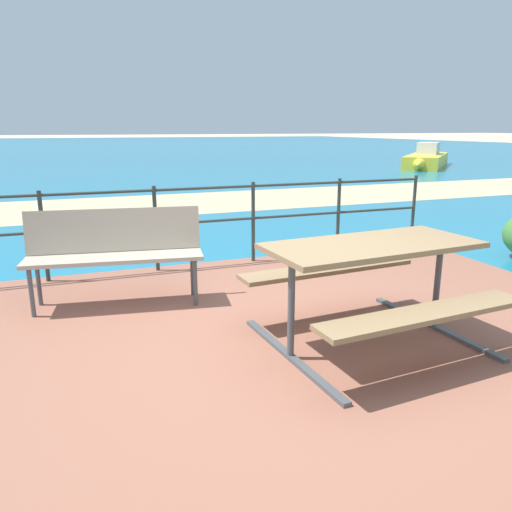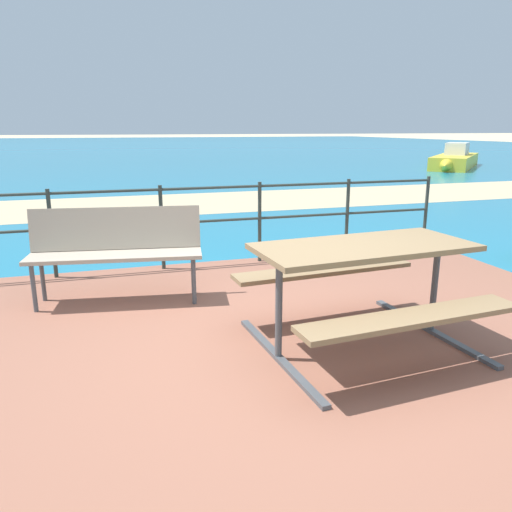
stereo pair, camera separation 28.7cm
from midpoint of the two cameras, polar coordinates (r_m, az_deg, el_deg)
ground_plane at (r=3.79m, az=5.23°, el=-11.51°), size 240.00×240.00×0.00m
patio_paving at (r=3.77m, az=5.24°, el=-11.10°), size 6.40×5.20×0.06m
sea_water at (r=43.19m, az=-15.57°, el=11.95°), size 90.00×90.00×0.01m
beach_strip at (r=11.19m, az=-10.11°, el=5.91°), size 54.02×3.56×0.01m
picnic_table at (r=3.73m, az=14.47°, el=-1.71°), size 1.69×1.53×0.79m
park_bench at (r=4.76m, az=-14.24°, el=1.26°), size 1.62×0.65×0.88m
railing_fence at (r=5.82m, az=-3.72°, el=4.83°), size 5.94×0.04×0.98m
boat_near at (r=22.90m, az=22.40°, el=10.29°), size 4.62×4.60×1.03m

